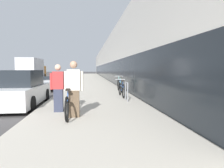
# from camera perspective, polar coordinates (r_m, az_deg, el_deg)

# --- Properties ---
(sidewalk_slab) EXTENTS (4.24, 70.00, 0.16)m
(sidewalk_slab) POSITION_cam_1_polar(r_m,az_deg,el_deg) (26.27, -6.08, 1.02)
(sidewalk_slab) COLOR #BCB5A5
(sidewalk_slab) RESTS_ON ground
(storefront_facade) EXTENTS (10.01, 70.00, 5.47)m
(storefront_facade) POSITION_cam_1_polar(r_m,az_deg,el_deg) (35.03, 5.61, 6.19)
(storefront_facade) COLOR silver
(storefront_facade) RESTS_ON ground
(tandem_bicycle) EXTENTS (0.52, 2.43, 0.88)m
(tandem_bicycle) POSITION_cam_1_polar(r_m,az_deg,el_deg) (6.39, -11.96, -5.28)
(tandem_bicycle) COLOR black
(tandem_bicycle) RESTS_ON sidewalk_slab
(person_rider) EXTENTS (0.57, 0.22, 1.67)m
(person_rider) POSITION_cam_1_polar(r_m,az_deg,el_deg) (6.02, -10.83, -1.41)
(person_rider) COLOR brown
(person_rider) RESTS_ON sidewalk_slab
(person_bystander) EXTENTS (0.54, 0.21, 1.59)m
(person_bystander) POSITION_cam_1_polar(r_m,az_deg,el_deg) (6.88, -15.08, -1.11)
(person_bystander) COLOR #33384C
(person_bystander) RESTS_ON sidewalk_slab
(bike_rack_hoop) EXTENTS (0.05, 0.60, 0.84)m
(bike_rack_hoop) POSITION_cam_1_polar(r_m,az_deg,el_deg) (8.93, 4.17, -1.58)
(bike_rack_hoop) COLOR gray
(bike_rack_hoop) RESTS_ON sidewalk_slab
(cruiser_bike_nearest) EXTENTS (0.52, 1.83, 0.88)m
(cruiser_bike_nearest) POSITION_cam_1_polar(r_m,az_deg,el_deg) (10.30, 2.76, -1.58)
(cruiser_bike_nearest) COLOR black
(cruiser_bike_nearest) RESTS_ON sidewalk_slab
(cruiser_bike_middle) EXTENTS (0.52, 1.82, 0.98)m
(cruiser_bike_middle) POSITION_cam_1_polar(r_m,az_deg,el_deg) (12.64, 2.25, -0.32)
(cruiser_bike_middle) COLOR black
(cruiser_bike_middle) RESTS_ON sidewalk_slab
(parked_sedan_curbside) EXTENTS (1.78, 4.27, 1.54)m
(parked_sedan_curbside) POSITION_cam_1_polar(r_m,az_deg,el_deg) (9.35, -24.71, -1.57)
(parked_sedan_curbside) COLOR white
(parked_sedan_curbside) RESTS_ON ground
(vintage_roadster_curbside) EXTENTS (1.86, 3.81, 1.02)m
(vintage_roadster_curbside) POSITION_cam_1_polar(r_m,az_deg,el_deg) (15.42, -17.81, -0.12)
(vintage_roadster_curbside) COLOR white
(vintage_roadster_curbside) RESTS_ON ground
(moving_truck) EXTENTS (2.35, 7.38, 3.01)m
(moving_truck) POSITION_cam_1_polar(r_m,az_deg,el_deg) (30.11, -21.82, 3.89)
(moving_truck) COLOR orange
(moving_truck) RESTS_ON ground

